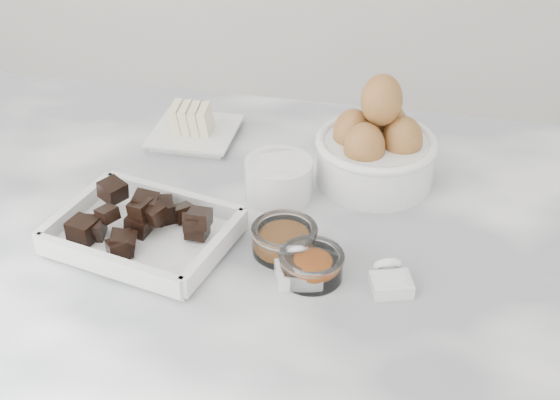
# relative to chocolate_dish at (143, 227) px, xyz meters

# --- Properties ---
(marble_slab) EXTENTS (1.20, 0.80, 0.04)m
(marble_slab) POSITION_rel_chocolate_dish_xyz_m (0.15, 0.04, -0.04)
(marble_slab) COLOR white
(marble_slab) RESTS_ON cabinet
(chocolate_dish) EXTENTS (0.26, 0.22, 0.06)m
(chocolate_dish) POSITION_rel_chocolate_dish_xyz_m (0.00, 0.00, 0.00)
(chocolate_dish) COLOR white
(chocolate_dish) RESTS_ON marble_slab
(butter_plate) EXTENTS (0.13, 0.13, 0.05)m
(butter_plate) POSITION_rel_chocolate_dish_xyz_m (-0.02, 0.28, -0.01)
(butter_plate) COLOR white
(butter_plate) RESTS_ON marble_slab
(sugar_ramekin) EXTENTS (0.10, 0.10, 0.06)m
(sugar_ramekin) POSITION_rel_chocolate_dish_xyz_m (0.15, 0.14, 0.01)
(sugar_ramekin) COLOR white
(sugar_ramekin) RESTS_ON marble_slab
(egg_bowl) EXTENTS (0.18, 0.18, 0.17)m
(egg_bowl) POSITION_rel_chocolate_dish_xyz_m (0.28, 0.21, 0.03)
(egg_bowl) COLOR white
(egg_bowl) RESTS_ON marble_slab
(honey_bowl) EXTENTS (0.09, 0.09, 0.04)m
(honey_bowl) POSITION_rel_chocolate_dish_xyz_m (0.18, 0.02, -0.00)
(honey_bowl) COLOR white
(honey_bowl) RESTS_ON marble_slab
(zest_bowl) EXTENTS (0.08, 0.08, 0.04)m
(zest_bowl) POSITION_rel_chocolate_dish_xyz_m (0.23, -0.02, -0.00)
(zest_bowl) COLOR white
(zest_bowl) RESTS_ON marble_slab
(vanilla_spoon) EXTENTS (0.06, 0.07, 0.04)m
(vanilla_spoon) POSITION_rel_chocolate_dish_xyz_m (0.21, -0.03, -0.01)
(vanilla_spoon) COLOR white
(vanilla_spoon) RESTS_ON marble_slab
(salt_spoon) EXTENTS (0.06, 0.07, 0.04)m
(salt_spoon) POSITION_rel_chocolate_dish_xyz_m (0.32, -0.03, -0.01)
(salt_spoon) COLOR white
(salt_spoon) RESTS_ON marble_slab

